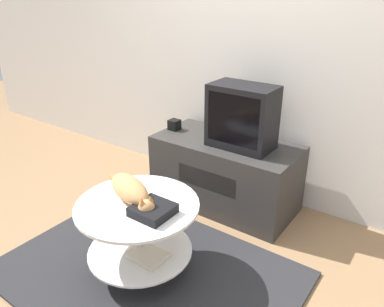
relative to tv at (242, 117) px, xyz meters
The scene contains 9 objects.
ground_plane 1.31m from the tv, 94.69° to the right, with size 12.00×12.00×0.00m, color #93704C.
wall_back 0.63m from the tv, 102.06° to the left, with size 8.00×0.05×2.60m.
rug 1.30m from the tv, 94.69° to the right, with size 1.83×1.31×0.02m.
tv_stand 0.54m from the tv, behind, with size 1.16×0.57×0.57m.
tv is the anchor object (origin of this frame).
speaker 0.67m from the tv, behind, with size 0.09×0.09×0.09m.
coffee_table 1.13m from the tv, 96.92° to the right, with size 0.74×0.74×0.50m.
dvd_box 1.08m from the tv, 88.77° to the right, with size 0.21×0.21×0.06m.
cat 1.05m from the tv, 100.50° to the right, with size 0.55×0.29×0.14m.
Camera 1 is at (1.34, -1.36, 1.70)m, focal length 35.00 mm.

